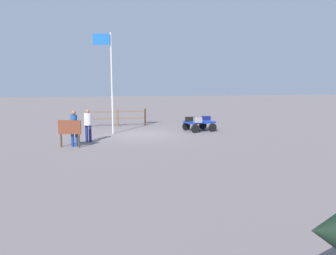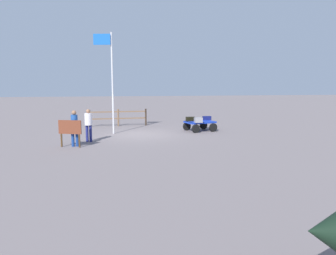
% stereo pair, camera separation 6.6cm
% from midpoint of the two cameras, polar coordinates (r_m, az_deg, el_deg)
% --- Properties ---
extents(ground_plane, '(120.00, 120.00, 0.00)m').
position_cam_midpoint_polar(ground_plane, '(18.60, -5.24, -1.23)').
color(ground_plane, slate).
extents(luggage_cart, '(2.02, 1.67, 0.62)m').
position_cam_midpoint_polar(luggage_cart, '(19.86, 5.55, 0.66)').
color(luggage_cart, '#1734B2').
rests_on(luggage_cart, ground).
extents(suitcase_navy, '(0.46, 0.39, 0.30)m').
position_cam_midpoint_polar(suitcase_navy, '(19.15, 5.32, 1.36)').
color(suitcase_navy, gray).
rests_on(suitcase_navy, luggage_cart).
extents(suitcase_grey, '(0.57, 0.38, 0.26)m').
position_cam_midpoint_polar(suitcase_grey, '(19.91, 3.90, 1.56)').
color(suitcase_grey, black).
rests_on(suitcase_grey, luggage_cart).
extents(suitcase_dark, '(0.53, 0.29, 0.24)m').
position_cam_midpoint_polar(suitcase_dark, '(20.60, 6.86, 1.72)').
color(suitcase_dark, '#121850').
rests_on(suitcase_dark, luggage_cart).
extents(worker_lead, '(0.50, 0.50, 1.67)m').
position_cam_midpoint_polar(worker_lead, '(16.48, -14.42, 0.89)').
color(worker_lead, navy).
rests_on(worker_lead, ground).
extents(worker_trailing, '(0.34, 0.33, 1.71)m').
position_cam_midpoint_polar(worker_trailing, '(15.41, -16.78, 0.25)').
color(worker_trailing, navy).
rests_on(worker_trailing, ground).
extents(flagpole, '(1.07, 0.25, 5.88)m').
position_cam_midpoint_polar(flagpole, '(18.82, -10.68, 9.58)').
color(flagpole, silver).
rests_on(flagpole, ground).
extents(signboard, '(1.07, 0.43, 1.27)m').
position_cam_midpoint_polar(signboard, '(15.29, -17.54, -0.31)').
color(signboard, '#4C3319').
rests_on(signboard, ground).
extents(wooden_fence, '(4.02, 0.24, 1.19)m').
position_cam_midpoint_polar(wooden_fence, '(22.34, -9.23, 2.00)').
color(wooden_fence, brown).
rests_on(wooden_fence, ground).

